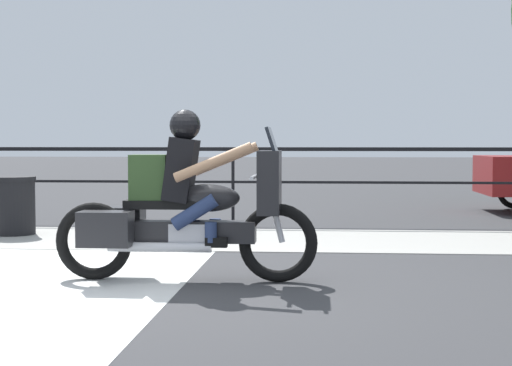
% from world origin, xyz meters
% --- Properties ---
extents(ground_plane, '(120.00, 120.00, 0.00)m').
position_xyz_m(ground_plane, '(0.00, 0.00, 0.00)').
color(ground_plane, '#38383A').
extents(sidewalk_band, '(44.00, 2.40, 0.01)m').
position_xyz_m(sidewalk_band, '(0.00, 3.40, 0.01)').
color(sidewalk_band, '#A8A59E').
rests_on(sidewalk_band, ground).
extents(crosswalk_band, '(2.83, 6.00, 0.01)m').
position_xyz_m(crosswalk_band, '(-1.28, -0.20, 0.00)').
color(crosswalk_band, silver).
rests_on(crosswalk_band, ground).
extents(fence_railing, '(36.00, 0.05, 1.22)m').
position_xyz_m(fence_railing, '(0.00, 5.35, 0.96)').
color(fence_railing, black).
rests_on(fence_railing, ground).
extents(motorcycle, '(2.48, 0.76, 1.61)m').
position_xyz_m(motorcycle, '(0.10, 0.26, 0.70)').
color(motorcycle, black).
rests_on(motorcycle, ground).
extents(trash_bin, '(0.63, 0.63, 0.82)m').
position_xyz_m(trash_bin, '(-2.91, 3.66, 0.41)').
color(trash_bin, black).
rests_on(trash_bin, ground).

